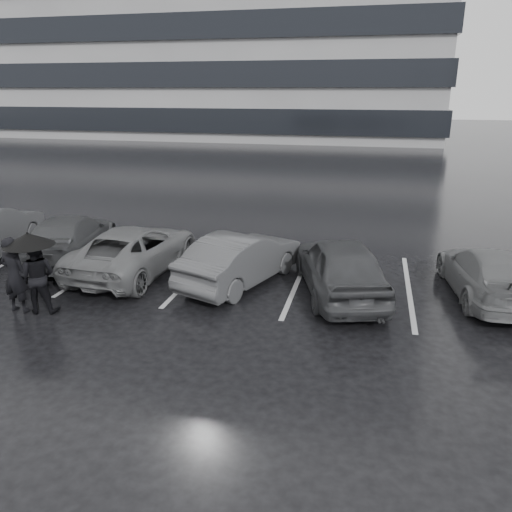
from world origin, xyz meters
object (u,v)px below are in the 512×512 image
object	(u,v)px
car_west_c	(70,237)
pedestrian_right	(37,276)
car_west_b	(135,249)
car_west_a	(242,258)
car_east	(488,273)
car_main	(340,266)
pedestrian_left	(14,275)

from	to	relation	value
car_west_c	pedestrian_right	bearing A→B (deg)	98.02
car_west_b	car_west_c	world-z (taller)	car_west_c
car_west_a	car_east	size ratio (longest dim) A/B	0.97
car_main	pedestrian_left	xyz separation A→B (m)	(-6.96, -2.68, 0.16)
car_west_c	pedestrian_right	world-z (taller)	pedestrian_right
car_west_c	car_east	xyz separation A→B (m)	(11.36, -0.24, -0.06)
car_west_c	car_east	bearing A→B (deg)	164.35
car_west_c	pedestrian_left	size ratio (longest dim) A/B	2.58
car_west_b	car_west_c	bearing A→B (deg)	-11.00
car_west_a	pedestrian_right	distance (m)	4.82
car_main	car_west_b	bearing A→B (deg)	-20.09
car_west_b	pedestrian_left	xyz separation A→B (m)	(-1.40, -2.99, 0.24)
car_west_b	car_west_c	xyz separation A→B (m)	(-2.33, 0.56, 0.02)
pedestrian_left	pedestrian_right	world-z (taller)	pedestrian_left
car_west_a	pedestrian_left	world-z (taller)	pedestrian_left
car_main	pedestrian_right	xyz separation A→B (m)	(-6.47, -2.57, 0.13)
car_west_a	car_east	xyz separation A→B (m)	(5.98, 0.45, -0.06)
pedestrian_left	pedestrian_right	xyz separation A→B (m)	(0.49, 0.10, -0.03)
car_east	car_main	bearing A→B (deg)	4.27
pedestrian_right	car_east	bearing A→B (deg)	-175.11
car_east	pedestrian_right	distance (m)	10.44
car_main	car_east	size ratio (longest dim) A/B	1.03
car_west_c	pedestrian_left	distance (m)	3.68
car_main	car_east	distance (m)	3.52
pedestrian_left	pedestrian_right	size ratio (longest dim) A/B	1.03
car_west_b	car_west_a	bearing A→B (deg)	-179.85
car_main	pedestrian_right	world-z (taller)	pedestrian_right
car_west_a	car_east	distance (m)	6.00
car_west_c	pedestrian_left	world-z (taller)	pedestrian_left
car_west_b	car_east	size ratio (longest dim) A/B	1.12
car_west_a	car_west_c	xyz separation A→B (m)	(-5.38, 0.69, -0.01)
pedestrian_right	pedestrian_left	bearing A→B (deg)	-1.01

